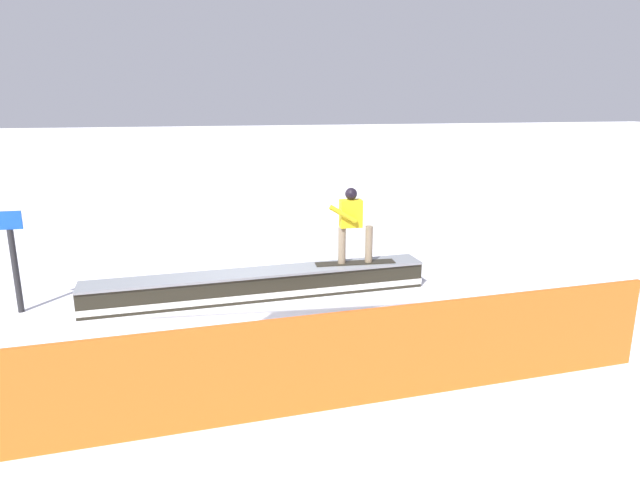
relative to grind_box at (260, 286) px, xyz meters
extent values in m
plane|color=white|center=(0.00, 0.00, -0.22)|extent=(120.00, 120.00, 0.00)
cube|color=black|center=(0.00, 0.00, 0.00)|extent=(6.12, 0.95, 0.45)
cube|color=white|center=(0.00, 0.00, -0.11)|extent=(6.13, 0.96, 0.11)
cube|color=gray|center=(0.00, 0.00, 0.25)|extent=(6.12, 1.01, 0.04)
cube|color=black|center=(-1.81, -0.12, 0.28)|extent=(1.51, 0.34, 0.01)
cylinder|color=gray|center=(-1.55, -0.13, 0.63)|extent=(0.15, 0.15, 0.69)
cylinder|color=gray|center=(-2.07, -0.10, 0.63)|extent=(0.15, 0.15, 0.69)
cube|color=yellow|center=(-1.71, -0.12, 1.22)|extent=(0.41, 0.26, 0.50)
sphere|color=black|center=(-1.71, -0.12, 1.58)|extent=(0.22, 0.22, 0.22)
cylinder|color=yellow|center=(-1.53, 0.03, 1.25)|extent=(0.52, 0.12, 0.36)
cylinder|color=yellow|center=(-1.82, -0.28, 1.25)|extent=(0.24, 0.10, 0.55)
cube|color=orange|center=(0.00, 3.89, 0.37)|extent=(9.25, 0.66, 1.18)
cylinder|color=#262628|center=(4.01, -0.16, 0.49)|extent=(0.10, 0.10, 1.43)
cube|color=blue|center=(4.01, -0.16, 1.35)|extent=(0.40, 0.04, 0.30)
camera|label=1|loc=(0.95, 9.46, 3.30)|focal=31.21mm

